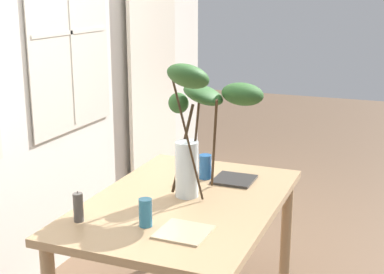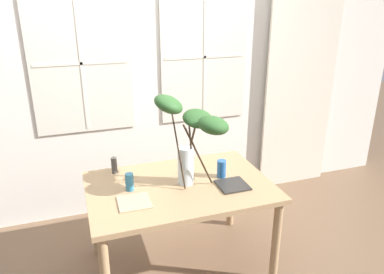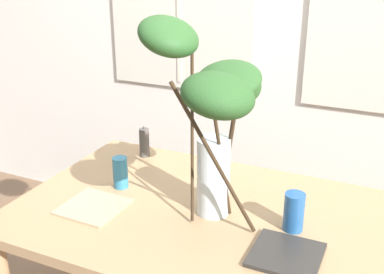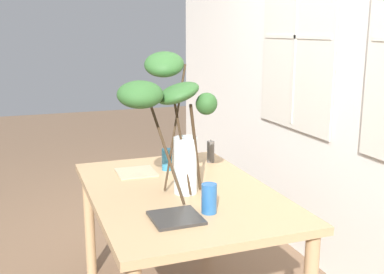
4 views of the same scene
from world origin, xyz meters
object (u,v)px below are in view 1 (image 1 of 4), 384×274
vase_with_branches (204,114)px  plate_square_right (234,180)px  dining_table (185,216)px  drinking_glass_blue_left (146,213)px  pillar_candle (78,207)px  plate_square_left (184,232)px  drinking_glass_blue_right (205,167)px

vase_with_branches → plate_square_right: (0.30, -0.07, -0.43)m
dining_table → vase_with_branches: bearing=-47.7°
drinking_glass_blue_left → plate_square_right: (0.74, -0.19, -0.06)m
drinking_glass_blue_left → plate_square_right: 0.76m
drinking_glass_blue_left → pillar_candle: 0.32m
dining_table → plate_square_right: bearing=-21.6°
dining_table → pillar_candle: size_ratio=9.20×
plate_square_right → pillar_candle: size_ratio=1.46×
plate_square_left → drinking_glass_blue_right: bearing=13.2°
vase_with_branches → plate_square_right: size_ratio=3.47×
vase_with_branches → dining_table: bearing=132.3°
vase_with_branches → plate_square_right: vase_with_branches is taller
dining_table → pillar_candle: bearing=141.0°
dining_table → drinking_glass_blue_left: size_ratio=10.50×
plate_square_left → pillar_candle: size_ratio=1.49×
drinking_glass_blue_right → plate_square_right: bearing=-83.0°
plate_square_right → plate_square_left: bearing=-179.8°
drinking_glass_blue_right → pillar_candle: bearing=157.1°
dining_table → drinking_glass_blue_left: 0.40m
vase_with_branches → pillar_candle: vase_with_branches is taller
vase_with_branches → pillar_candle: size_ratio=5.09×
dining_table → vase_with_branches: size_ratio=1.81×
plate_square_left → plate_square_right: size_ratio=1.02×
dining_table → drinking_glass_blue_right: drinking_glass_blue_right is taller
drinking_glass_blue_right → plate_square_left: size_ratio=0.62×
drinking_glass_blue_left → vase_with_branches: bearing=-14.9°
drinking_glass_blue_left → plate_square_right: size_ratio=0.60×
dining_table → drinking_glass_blue_right: 0.38m
pillar_candle → dining_table: bearing=-39.0°
drinking_glass_blue_left → drinking_glass_blue_right: (0.71, -0.02, 0.00)m
drinking_glass_blue_left → drinking_glass_blue_right: drinking_glass_blue_right is taller
dining_table → vase_with_branches: vase_with_branches is taller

